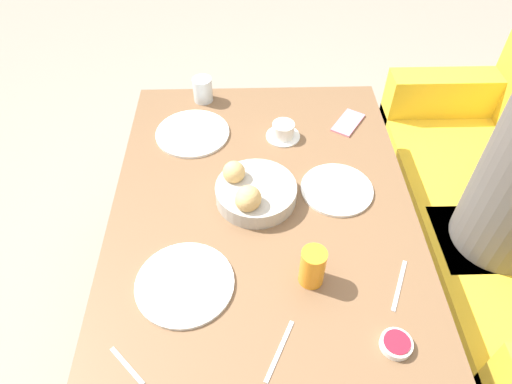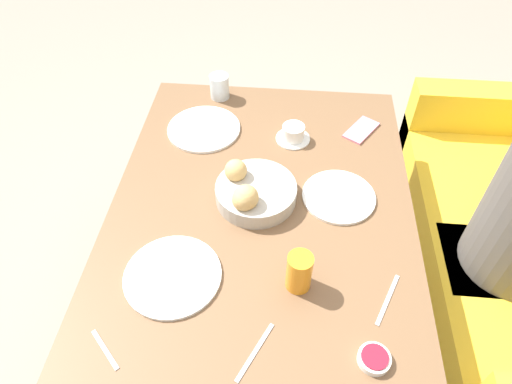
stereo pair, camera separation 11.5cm
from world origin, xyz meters
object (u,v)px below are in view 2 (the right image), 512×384
at_px(water_tumbler, 219,87).
at_px(fork_silver, 255,352).
at_px(plate_near_right, 173,276).
at_px(plate_near_left, 204,129).
at_px(bread_basket, 253,192).
at_px(cell_phone, 361,130).
at_px(spoon_coffee, 105,350).
at_px(plate_far_center, 339,196).
at_px(coffee_cup, 293,134).
at_px(juice_glass, 299,272).
at_px(knife_silver, 388,299).
at_px(jam_bowl_berry, 374,359).

height_order(water_tumbler, fork_silver, water_tumbler).
bearing_deg(plate_near_right, plate_near_left, -178.01).
xyz_separation_m(bread_basket, cell_phone, (-0.38, 0.37, -0.04)).
distance_m(bread_basket, cell_phone, 0.53).
bearing_deg(plate_near_right, fork_silver, 51.85).
xyz_separation_m(bread_basket, plate_near_left, (-0.33, -0.21, -0.04)).
distance_m(fork_silver, spoon_coffee, 0.37).
xyz_separation_m(plate_far_center, coffee_cup, (-0.27, -0.16, 0.02)).
relative_size(juice_glass, knife_silver, 0.76).
xyz_separation_m(plate_near_right, jam_bowl_berry, (0.19, 0.53, 0.01)).
relative_size(plate_near_left, coffee_cup, 2.17).
bearing_deg(fork_silver, plate_near_left, -162.13).
xyz_separation_m(juice_glass, coffee_cup, (-0.60, -0.03, -0.03)).
bearing_deg(plate_far_center, fork_silver, -22.35).
distance_m(plate_far_center, juice_glass, 0.36).
bearing_deg(cell_phone, fork_silver, -19.64).
relative_size(bread_basket, juice_glass, 2.11).
distance_m(juice_glass, cell_phone, 0.71).
xyz_separation_m(jam_bowl_berry, cell_phone, (-0.87, 0.03, -0.01)).
bearing_deg(knife_silver, water_tumbler, -146.49).
xyz_separation_m(plate_near_left, spoon_coffee, (0.85, -0.10, -0.00)).
relative_size(plate_near_left, fork_silver, 1.71).
bearing_deg(spoon_coffee, water_tumbler, 173.20).
relative_size(plate_near_left, plate_far_center, 1.15).
relative_size(coffee_cup, fork_silver, 0.79).
bearing_deg(bread_basket, plate_far_center, 97.95).
distance_m(plate_near_left, plate_near_right, 0.63).
bearing_deg(coffee_cup, plate_near_left, -94.14).
relative_size(knife_silver, spoon_coffee, 1.63).
height_order(plate_near_right, water_tumbler, water_tumbler).
bearing_deg(juice_glass, plate_far_center, 159.96).
relative_size(water_tumbler, coffee_cup, 0.78).
bearing_deg(knife_silver, fork_silver, -62.57).
distance_m(bread_basket, juice_glass, 0.33).
xyz_separation_m(water_tumbler, knife_silver, (0.86, 0.57, -0.05)).
distance_m(plate_near_left, juice_glass, 0.73).
distance_m(water_tumbler, knife_silver, 1.04).
height_order(plate_near_right, coffee_cup, coffee_cup).
relative_size(coffee_cup, spoon_coffee, 1.27).
height_order(fork_silver, cell_phone, cell_phone).
height_order(plate_near_left, plate_near_right, same).
relative_size(water_tumbler, fork_silver, 0.61).
xyz_separation_m(plate_far_center, jam_bowl_berry, (0.53, 0.07, 0.01)).
xyz_separation_m(fork_silver, cell_phone, (-0.87, 0.31, 0.00)).
bearing_deg(jam_bowl_berry, spoon_coffee, -87.14).
height_order(bread_basket, spoon_coffee, bread_basket).
xyz_separation_m(plate_near_left, plate_far_center, (0.30, 0.48, 0.00)).
bearing_deg(juice_glass, jam_bowl_berry, 43.75).
relative_size(plate_near_right, plate_far_center, 1.15).
height_order(plate_near_right, juice_glass, juice_glass).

